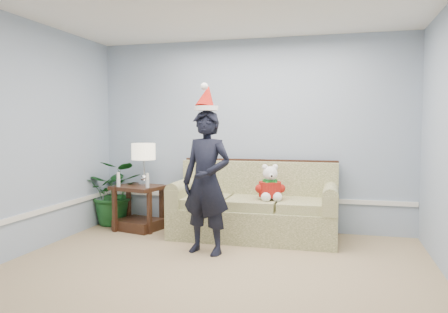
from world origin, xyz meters
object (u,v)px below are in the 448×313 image
houseplant (116,192)px  teddy_bear (270,187)px  sofa (255,210)px  man (206,182)px  table_lamp (144,153)px  side_table (139,212)px

houseplant → teddy_bear: teddy_bear is taller
sofa → man: bearing=-114.2°
table_lamp → teddy_bear: table_lamp is taller
sofa → side_table: bearing=-179.0°
sofa → teddy_bear: size_ratio=4.63×
sofa → side_table: (-1.67, -0.04, -0.11)m
man → teddy_bear: 0.97m
houseplant → man: 2.08m
teddy_bear → man: bearing=-149.4°
man → teddy_bear: size_ratio=3.56×
man → houseplant: bearing=162.1°
sofa → table_lamp: table_lamp is taller
table_lamp → houseplant: size_ratio=0.62×
side_table → man: bearing=-33.7°
sofa → teddy_bear: (0.23, -0.16, 0.34)m
table_lamp → side_table: bearing=-138.6°
sofa → side_table: size_ratio=2.83×
table_lamp → man: size_ratio=0.36×
side_table → man: man is taller
side_table → man: (1.27, -0.85, 0.58)m
sofa → man: size_ratio=1.30×
table_lamp → teddy_bear: 1.88m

